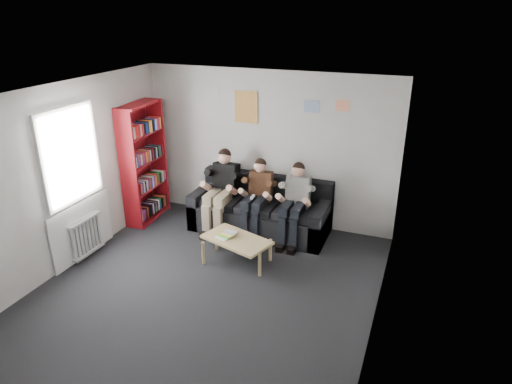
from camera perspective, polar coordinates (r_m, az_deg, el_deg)
room_shell at (r=5.84m, az=-6.88°, el=-1.27°), size 5.00×5.00×5.00m
sofa at (r=7.95m, az=0.61°, el=-2.53°), size 2.36×0.97×0.91m
bookshelf at (r=8.35m, az=-13.80°, el=3.53°), size 0.32×0.96×2.14m
coffee_table at (r=6.94m, az=-2.41°, el=-6.19°), size 1.02×0.56×0.41m
game_cases at (r=6.96m, az=-3.73°, el=-5.36°), size 0.27×0.25×0.06m
person_left at (r=7.86m, az=-4.43°, el=0.10°), size 0.43×0.91×1.41m
person_middle at (r=7.63m, az=0.07°, el=-0.81°), size 0.38×0.81×1.32m
person_right at (r=7.43m, az=4.80°, el=-1.50°), size 0.39×0.83×1.33m
radiator at (r=7.57m, az=-20.41°, el=-5.19°), size 0.10×0.64×0.60m
window at (r=7.35m, az=-21.54°, el=-0.37°), size 0.05×1.30×2.36m
poster_large at (r=7.94m, az=-1.23°, el=10.57°), size 0.42×0.01×0.55m
poster_blue at (r=7.56m, az=6.98°, el=10.59°), size 0.25×0.01×0.20m
poster_pink at (r=7.45m, az=10.78°, el=10.57°), size 0.22×0.01×0.18m
poster_sign at (r=8.15m, az=-5.24°, el=12.22°), size 0.20×0.01×0.14m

